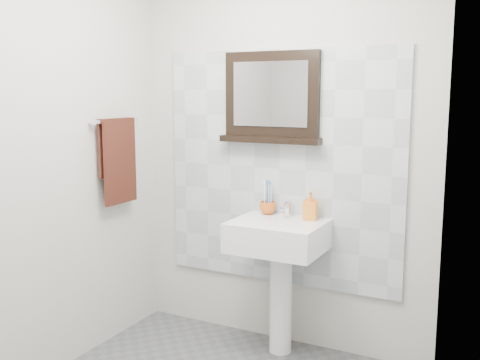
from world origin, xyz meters
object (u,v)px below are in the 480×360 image
pedestal_sink (278,250)px  hand_towel (118,154)px  framed_mirror (272,100)px  soap_dispenser (310,206)px  toothbrush_cup (268,208)px

pedestal_sink → hand_towel: 1.20m
hand_towel → framed_mirror: bearing=25.4°
framed_mirror → soap_dispenser: bearing=-12.3°
soap_dispenser → framed_mirror: framed_mirror is taller
pedestal_sink → toothbrush_cup: pedestal_sink is taller
pedestal_sink → soap_dispenser: (0.16, 0.12, 0.27)m
soap_dispenser → framed_mirror: size_ratio=0.26×
soap_dispenser → toothbrush_cup: bearing=167.5°
soap_dispenser → pedestal_sink: bearing=-150.1°
pedestal_sink → hand_towel: size_ratio=1.75×
pedestal_sink → toothbrush_cup: 0.30m
hand_towel → pedestal_sink: bearing=13.0°
pedestal_sink → soap_dispenser: soap_dispenser is taller
framed_mirror → hand_towel: framed_mirror is taller
toothbrush_cup → soap_dispenser: 0.30m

